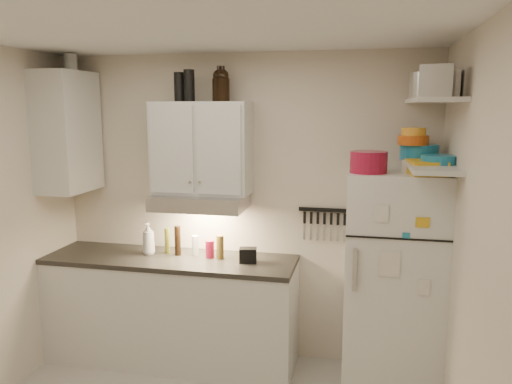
# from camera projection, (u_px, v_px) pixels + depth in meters

# --- Properties ---
(ceiling) EXTENTS (3.20, 3.00, 0.02)m
(ceiling) POSITION_uv_depth(u_px,v_px,m) (173.00, 19.00, 2.61)
(ceiling) COLOR white
(ceiling) RESTS_ON ground
(back_wall) EXTENTS (3.20, 0.02, 2.60)m
(back_wall) POSITION_uv_depth(u_px,v_px,m) (243.00, 208.00, 4.28)
(back_wall) COLOR beige
(back_wall) RESTS_ON ground
(right_wall) EXTENTS (0.02, 3.00, 2.60)m
(right_wall) POSITION_uv_depth(u_px,v_px,m) (483.00, 280.00, 2.49)
(right_wall) COLOR beige
(right_wall) RESTS_ON ground
(base_cabinet) EXTENTS (2.10, 0.60, 0.88)m
(base_cabinet) POSITION_uv_depth(u_px,v_px,m) (172.00, 311.00, 4.24)
(base_cabinet) COLOR silver
(base_cabinet) RESTS_ON floor
(countertop) EXTENTS (2.10, 0.62, 0.04)m
(countertop) POSITION_uv_depth(u_px,v_px,m) (170.00, 259.00, 4.17)
(countertop) COLOR #272521
(countertop) RESTS_ON base_cabinet
(upper_cabinet) EXTENTS (0.80, 0.33, 0.75)m
(upper_cabinet) POSITION_uv_depth(u_px,v_px,m) (202.00, 148.00, 4.09)
(upper_cabinet) COLOR silver
(upper_cabinet) RESTS_ON back_wall
(side_cabinet) EXTENTS (0.33, 0.55, 1.00)m
(side_cabinet) POSITION_uv_depth(u_px,v_px,m) (67.00, 132.00, 4.18)
(side_cabinet) COLOR silver
(side_cabinet) RESTS_ON left_wall
(range_hood) EXTENTS (0.76, 0.46, 0.12)m
(range_hood) POSITION_uv_depth(u_px,v_px,m) (200.00, 201.00, 4.10)
(range_hood) COLOR silver
(range_hood) RESTS_ON back_wall
(fridge) EXTENTS (0.70, 0.68, 1.70)m
(fridge) POSITION_uv_depth(u_px,v_px,m) (393.00, 282.00, 3.76)
(fridge) COLOR silver
(fridge) RESTS_ON floor
(shelf_hi) EXTENTS (0.30, 0.95, 0.03)m
(shelf_hi) POSITION_uv_depth(u_px,v_px,m) (433.00, 100.00, 3.36)
(shelf_hi) COLOR silver
(shelf_hi) RESTS_ON right_wall
(shelf_lo) EXTENTS (0.30, 0.95, 0.03)m
(shelf_lo) POSITION_uv_depth(u_px,v_px,m) (430.00, 165.00, 3.44)
(shelf_lo) COLOR silver
(shelf_lo) RESTS_ON right_wall
(knife_strip) EXTENTS (0.42, 0.02, 0.03)m
(knife_strip) POSITION_uv_depth(u_px,v_px,m) (324.00, 210.00, 4.11)
(knife_strip) COLOR black
(knife_strip) RESTS_ON back_wall
(dutch_oven) EXTENTS (0.31, 0.31, 0.15)m
(dutch_oven) POSITION_uv_depth(u_px,v_px,m) (369.00, 162.00, 3.49)
(dutch_oven) COLOR maroon
(dutch_oven) RESTS_ON fridge
(book_stack) EXTENTS (0.27, 0.32, 0.10)m
(book_stack) POSITION_uv_depth(u_px,v_px,m) (426.00, 167.00, 3.41)
(book_stack) COLOR gold
(book_stack) RESTS_ON fridge
(spice_jar) EXTENTS (0.06, 0.06, 0.09)m
(spice_jar) POSITION_uv_depth(u_px,v_px,m) (405.00, 166.00, 3.52)
(spice_jar) COLOR silver
(spice_jar) RESTS_ON fridge
(stock_pot) EXTENTS (0.29, 0.29, 0.18)m
(stock_pot) POSITION_uv_depth(u_px,v_px,m) (427.00, 86.00, 3.57)
(stock_pot) COLOR silver
(stock_pot) RESTS_ON shelf_hi
(tin_a) EXTENTS (0.19, 0.18, 0.17)m
(tin_a) POSITION_uv_depth(u_px,v_px,m) (446.00, 84.00, 3.23)
(tin_a) COLOR #AAAAAD
(tin_a) RESTS_ON shelf_hi
(tin_b) EXTENTS (0.23, 0.23, 0.19)m
(tin_b) POSITION_uv_depth(u_px,v_px,m) (437.00, 81.00, 2.99)
(tin_b) COLOR #AAAAAD
(tin_b) RESTS_ON shelf_hi
(bowl_teal) EXTENTS (0.28, 0.28, 0.11)m
(bowl_teal) POSITION_uv_depth(u_px,v_px,m) (419.00, 152.00, 3.66)
(bowl_teal) COLOR teal
(bowl_teal) RESTS_ON shelf_lo
(bowl_orange) EXTENTS (0.22, 0.22, 0.07)m
(bowl_orange) POSITION_uv_depth(u_px,v_px,m) (413.00, 140.00, 3.61)
(bowl_orange) COLOR #CC5413
(bowl_orange) RESTS_ON bowl_teal
(bowl_yellow) EXTENTS (0.17, 0.17, 0.06)m
(bowl_yellow) POSITION_uv_depth(u_px,v_px,m) (414.00, 132.00, 3.60)
(bowl_yellow) COLOR #F4A62B
(bowl_yellow) RESTS_ON bowl_orange
(plates) EXTENTS (0.25, 0.25, 0.06)m
(plates) POSITION_uv_depth(u_px,v_px,m) (439.00, 160.00, 3.37)
(plates) COLOR teal
(plates) RESTS_ON shelf_lo
(growler_a) EXTENTS (0.13, 0.13, 0.26)m
(growler_a) POSITION_uv_depth(u_px,v_px,m) (219.00, 85.00, 4.00)
(growler_a) COLOR black
(growler_a) RESTS_ON upper_cabinet
(growler_b) EXTENTS (0.11, 0.11, 0.26)m
(growler_b) POSITION_uv_depth(u_px,v_px,m) (223.00, 85.00, 3.96)
(growler_b) COLOR black
(growler_b) RESTS_ON upper_cabinet
(thermos_a) EXTENTS (0.10, 0.10, 0.25)m
(thermos_a) POSITION_uv_depth(u_px,v_px,m) (189.00, 86.00, 3.95)
(thermos_a) COLOR black
(thermos_a) RESTS_ON upper_cabinet
(thermos_b) EXTENTS (0.09, 0.09, 0.23)m
(thermos_b) POSITION_uv_depth(u_px,v_px,m) (179.00, 87.00, 3.99)
(thermos_b) COLOR black
(thermos_b) RESTS_ON upper_cabinet
(side_jar) EXTENTS (0.11, 0.11, 0.14)m
(side_jar) POSITION_uv_depth(u_px,v_px,m) (71.00, 63.00, 4.16)
(side_jar) COLOR silver
(side_jar) RESTS_ON side_cabinet
(soap_bottle) EXTENTS (0.12, 0.12, 0.31)m
(soap_bottle) POSITION_uv_depth(u_px,v_px,m) (148.00, 236.00, 4.23)
(soap_bottle) COLOR silver
(soap_bottle) RESTS_ON countertop
(pepper_mill) EXTENTS (0.08, 0.08, 0.20)m
(pepper_mill) POSITION_uv_depth(u_px,v_px,m) (220.00, 247.00, 4.11)
(pepper_mill) COLOR brown
(pepper_mill) RESTS_ON countertop
(oil_bottle) EXTENTS (0.05, 0.05, 0.22)m
(oil_bottle) POSITION_uv_depth(u_px,v_px,m) (167.00, 241.00, 4.26)
(oil_bottle) COLOR olive
(oil_bottle) RESTS_ON countertop
(vinegar_bottle) EXTENTS (0.07, 0.07, 0.25)m
(vinegar_bottle) POSITION_uv_depth(u_px,v_px,m) (178.00, 241.00, 4.20)
(vinegar_bottle) COLOR black
(vinegar_bottle) RESTS_ON countertop
(clear_bottle) EXTENTS (0.07, 0.07, 0.17)m
(clear_bottle) POSITION_uv_depth(u_px,v_px,m) (195.00, 245.00, 4.21)
(clear_bottle) COLOR silver
(clear_bottle) RESTS_ON countertop
(red_jar) EXTENTS (0.08, 0.08, 0.15)m
(red_jar) POSITION_uv_depth(u_px,v_px,m) (210.00, 249.00, 4.14)
(red_jar) COLOR maroon
(red_jar) RESTS_ON countertop
(caddy) EXTENTS (0.15, 0.12, 0.12)m
(caddy) POSITION_uv_depth(u_px,v_px,m) (248.00, 255.00, 4.01)
(caddy) COLOR black
(caddy) RESTS_ON countertop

